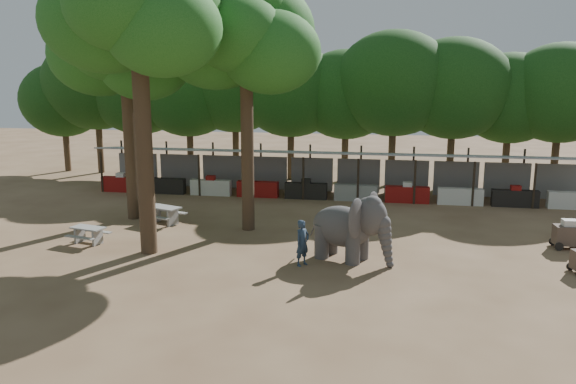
% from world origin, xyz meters
% --- Properties ---
extents(ground, '(100.00, 100.00, 0.00)m').
position_xyz_m(ground, '(0.00, 0.00, 0.00)').
color(ground, brown).
rests_on(ground, ground).
extents(vendor_stalls, '(28.00, 2.99, 2.80)m').
position_xyz_m(vendor_stalls, '(-0.00, 13.84, 1.18)').
color(vendor_stalls, gray).
rests_on(vendor_stalls, ground).
extents(yard_tree_left, '(7.10, 6.90, 11.02)m').
position_xyz_m(yard_tree_left, '(-9.13, 7.19, 8.20)').
color(yard_tree_left, '#332316').
rests_on(yard_tree_left, ground).
extents(yard_tree_center, '(7.10, 6.90, 12.04)m').
position_xyz_m(yard_tree_center, '(-6.13, 2.19, 9.21)').
color(yard_tree_center, '#332316').
rests_on(yard_tree_center, ground).
extents(yard_tree_back, '(7.10, 6.90, 11.36)m').
position_xyz_m(yard_tree_back, '(-3.13, 6.19, 8.54)').
color(yard_tree_back, '#332316').
rests_on(yard_tree_back, ground).
extents(backdrop_trees, '(46.46, 5.95, 8.33)m').
position_xyz_m(backdrop_trees, '(0.00, 19.00, 5.51)').
color(backdrop_trees, '#332316').
rests_on(backdrop_trees, ground).
extents(elephant, '(3.44, 2.68, 2.57)m').
position_xyz_m(elephant, '(1.86, 2.48, 1.28)').
color(elephant, '#3D3B3B').
rests_on(elephant, ground).
extents(handler, '(0.69, 0.73, 1.70)m').
position_xyz_m(handler, '(0.16, 1.54, 0.85)').
color(handler, '#26384C').
rests_on(handler, ground).
extents(picnic_table_near, '(1.65, 1.54, 0.70)m').
position_xyz_m(picnic_table_near, '(-8.96, 2.68, 0.46)').
color(picnic_table_near, gray).
rests_on(picnic_table_near, ground).
extents(picnic_table_far, '(2.07, 1.97, 0.83)m').
position_xyz_m(picnic_table_far, '(-7.14, 6.23, 0.54)').
color(picnic_table_far, gray).
rests_on(picnic_table_far, ground).
extents(cart_back, '(1.26, 0.86, 1.19)m').
position_xyz_m(cart_back, '(10.35, 5.49, 0.59)').
color(cart_back, '#3E3129').
rests_on(cart_back, ground).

